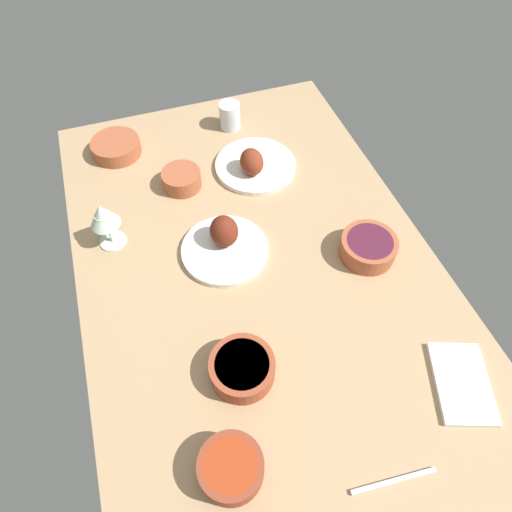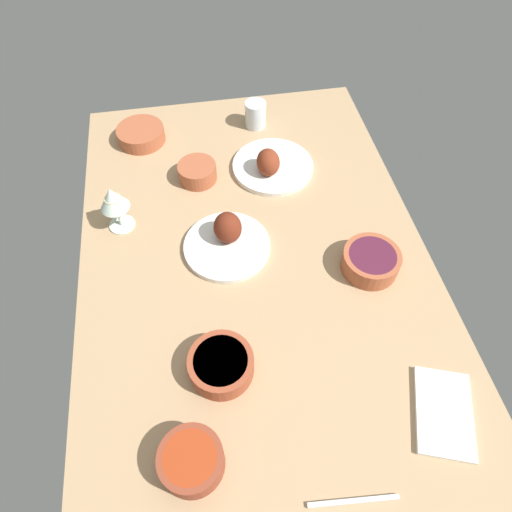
% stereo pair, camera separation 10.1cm
% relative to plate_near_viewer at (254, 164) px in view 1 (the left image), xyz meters
% --- Properties ---
extents(dining_table, '(1.40, 0.90, 0.04)m').
position_rel_plate_near_viewer_xyz_m(dining_table, '(0.32, -0.10, -0.04)').
color(dining_table, tan).
rests_on(dining_table, ground).
extents(plate_near_viewer, '(0.24, 0.24, 0.09)m').
position_rel_plate_near_viewer_xyz_m(plate_near_viewer, '(0.00, 0.00, 0.00)').
color(plate_near_viewer, silver).
rests_on(plate_near_viewer, dining_table).
extents(plate_center_main, '(0.23, 0.23, 0.10)m').
position_rel_plate_near_viewer_xyz_m(plate_center_main, '(0.26, -0.17, 0.00)').
color(plate_center_main, silver).
rests_on(plate_center_main, dining_table).
extents(bowl_cream, '(0.14, 0.14, 0.05)m').
position_rel_plate_near_viewer_xyz_m(bowl_cream, '(0.60, -0.23, 0.01)').
color(bowl_cream, brown).
rests_on(bowl_cream, dining_table).
extents(bowl_onions, '(0.14, 0.14, 0.05)m').
position_rel_plate_near_viewer_xyz_m(bowl_onions, '(0.39, 0.18, 0.01)').
color(bowl_onions, '#A35133').
rests_on(bowl_onions, dining_table).
extents(bowl_potatoes, '(0.11, 0.11, 0.05)m').
position_rel_plate_near_viewer_xyz_m(bowl_potatoes, '(-0.00, -0.22, 0.01)').
color(bowl_potatoes, '#A35133').
rests_on(bowl_potatoes, dining_table).
extents(bowl_sauce, '(0.12, 0.12, 0.06)m').
position_rel_plate_near_viewer_xyz_m(bowl_sauce, '(0.78, -0.31, 0.01)').
color(bowl_sauce, brown).
rests_on(bowl_sauce, dining_table).
extents(bowl_pasta, '(0.15, 0.15, 0.05)m').
position_rel_plate_near_viewer_xyz_m(bowl_pasta, '(-0.21, -0.38, 0.00)').
color(bowl_pasta, '#A35133').
rests_on(bowl_pasta, dining_table).
extents(wine_glass, '(0.08, 0.08, 0.14)m').
position_rel_plate_near_viewer_xyz_m(wine_glass, '(0.14, -0.44, 0.08)').
color(wine_glass, silver).
rests_on(wine_glass, dining_table).
extents(water_tumbler, '(0.07, 0.07, 0.09)m').
position_rel_plate_near_viewer_xyz_m(water_tumbler, '(-0.22, -0.01, 0.02)').
color(water_tumbler, silver).
rests_on(water_tumbler, dining_table).
extents(folded_napkin, '(0.21, 0.17, 0.01)m').
position_rel_plate_near_viewer_xyz_m(folded_napkin, '(0.77, 0.21, -0.02)').
color(folded_napkin, white).
rests_on(folded_napkin, dining_table).
extents(fork_loose, '(0.02, 0.17, 0.01)m').
position_rel_plate_near_viewer_xyz_m(fork_loose, '(0.90, -0.02, -0.02)').
color(fork_loose, silver).
rests_on(fork_loose, dining_table).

